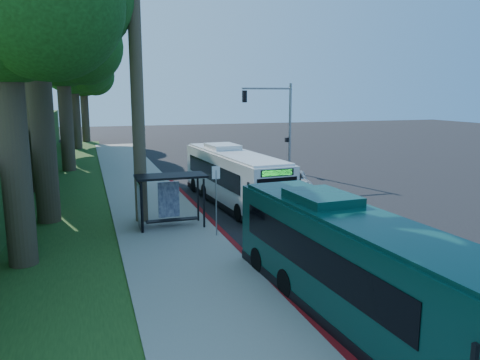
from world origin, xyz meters
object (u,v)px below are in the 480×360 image
object	(u,v)px
bus_shelter	(165,191)
pickup	(290,181)
white_bus	(233,177)
teal_bus	(352,264)

from	to	relation	value
bus_shelter	pickup	world-z (taller)	bus_shelter
white_bus	pickup	xyz separation A→B (m)	(4.42, 1.96, -0.87)
white_bus	bus_shelter	bearing A→B (deg)	-143.89
white_bus	pickup	world-z (taller)	white_bus
white_bus	pickup	distance (m)	4.91
white_bus	teal_bus	size ratio (longest dim) A/B	1.00
bus_shelter	white_bus	world-z (taller)	white_bus
bus_shelter	pickup	bearing A→B (deg)	32.68
bus_shelter	pickup	xyz separation A→B (m)	(8.88, 5.70, -1.09)
teal_bus	pickup	bearing A→B (deg)	68.52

